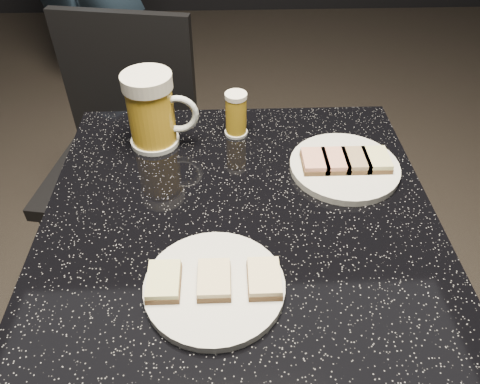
% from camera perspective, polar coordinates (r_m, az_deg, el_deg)
% --- Properties ---
extents(plate_large, '(0.21, 0.21, 0.01)m').
position_cam_1_polar(plate_large, '(0.72, -3.13, -11.44)').
color(plate_large, silver).
rests_on(plate_large, table).
extents(plate_small, '(0.22, 0.22, 0.01)m').
position_cam_1_polar(plate_small, '(0.95, 12.60, 2.99)').
color(plate_small, silver).
rests_on(plate_small, table).
extents(table, '(0.70, 0.70, 0.75)m').
position_cam_1_polar(table, '(1.02, 0.00, -12.37)').
color(table, black).
rests_on(table, floor).
extents(beer_mug, '(0.15, 0.10, 0.16)m').
position_cam_1_polar(beer_mug, '(0.97, -10.63, 9.77)').
color(beer_mug, silver).
rests_on(beer_mug, table).
extents(beer_tumbler, '(0.05, 0.05, 0.10)m').
position_cam_1_polar(beer_tumbler, '(1.00, -0.49, 9.46)').
color(beer_tumbler, silver).
rests_on(beer_tumbler, table).
extents(chair, '(0.46, 0.46, 0.87)m').
position_cam_1_polar(chair, '(1.45, -13.86, 5.12)').
color(chair, black).
rests_on(chair, floor).
extents(canapes_on_plate_large, '(0.20, 0.07, 0.02)m').
position_cam_1_polar(canapes_on_plate_large, '(0.71, -3.18, -10.64)').
color(canapes_on_plate_large, '#4C3521').
rests_on(canapes_on_plate_large, plate_large).
extents(canapes_on_plate_small, '(0.17, 0.07, 0.02)m').
position_cam_1_polar(canapes_on_plate_small, '(0.94, 12.74, 3.77)').
color(canapes_on_plate_small, '#4C3521').
rests_on(canapes_on_plate_small, plate_small).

